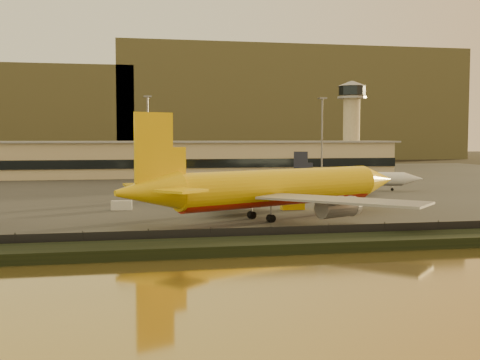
{
  "coord_description": "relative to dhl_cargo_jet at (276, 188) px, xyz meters",
  "views": [
    {
      "loc": [
        -17.1,
        -89.1,
        14.2
      ],
      "look_at": [
        2.74,
        12.0,
        6.82
      ],
      "focal_mm": 45.0,
      "sensor_mm": 36.0,
      "label": 1
    }
  ],
  "objects": [
    {
      "name": "terminal_building",
      "position": [
        -23.08,
        115.68,
        0.79
      ],
      "size": [
        202.0,
        25.0,
        12.6
      ],
      "color": "tan",
      "rests_on": "tarmac"
    },
    {
      "name": "tarmac",
      "position": [
        -8.56,
        85.13,
        -5.36
      ],
      "size": [
        320.0,
        220.0,
        0.2
      ],
      "primitive_type": "cube",
      "color": "#2D2D2D",
      "rests_on": "ground"
    },
    {
      "name": "embankment",
      "position": [
        -8.56,
        -26.87,
        -4.76
      ],
      "size": [
        320.0,
        7.0,
        1.4
      ],
      "primitive_type": "cube",
      "color": "black",
      "rests_on": "ground"
    },
    {
      "name": "distant_hills",
      "position": [
        -29.3,
        330.13,
        25.93
      ],
      "size": [
        470.0,
        160.0,
        70.0
      ],
      "color": "brown",
      "rests_on": "ground"
    },
    {
      "name": "gse_vehicle_white",
      "position": [
        -25.9,
        18.3,
        -4.37
      ],
      "size": [
        4.06,
        2.05,
        1.78
      ],
      "primitive_type": "cube",
      "rotation": [
        0.0,
        0.0,
        -0.07
      ],
      "color": "silver",
      "rests_on": "tarmac"
    },
    {
      "name": "apron_light_masts",
      "position": [
        6.44,
        65.13,
        10.24
      ],
      "size": [
        152.2,
        12.2,
        25.4
      ],
      "color": "slate",
      "rests_on": "tarmac"
    },
    {
      "name": "perimeter_fence",
      "position": [
        -8.56,
        -22.87,
        -4.16
      ],
      "size": [
        300.0,
        0.05,
        2.2
      ],
      "primitive_type": "cube",
      "color": "black",
      "rests_on": "tarmac"
    },
    {
      "name": "dhl_cargo_jet",
      "position": [
        0.0,
        0.0,
        0.0
      ],
      "size": [
        55.8,
        52.88,
        17.62
      ],
      "rotation": [
        0.0,
        0.0,
        0.43
      ],
      "color": "yellow",
      "rests_on": "tarmac"
    },
    {
      "name": "ground",
      "position": [
        -8.56,
        -9.87,
        -5.46
      ],
      "size": [
        900.0,
        900.0,
        0.0
      ],
      "primitive_type": "plane",
      "color": "black",
      "rests_on": "ground"
    },
    {
      "name": "control_tower",
      "position": [
        61.44,
        121.13,
        16.2
      ],
      "size": [
        11.2,
        11.2,
        35.5
      ],
      "color": "tan",
      "rests_on": "tarmac"
    },
    {
      "name": "gse_vehicle_yellow",
      "position": [
        6.53,
        12.32,
        -4.26
      ],
      "size": [
        4.46,
        2.03,
        2.0
      ],
      "primitive_type": "cube",
      "rotation": [
        0.0,
        0.0,
        0.01
      ],
      "color": "yellow",
      "rests_on": "tarmac"
    },
    {
      "name": "white_narrowbody_jet",
      "position": [
        34.01,
        49.84,
        -2.23
      ],
      "size": [
        34.11,
        32.29,
        10.14
      ],
      "rotation": [
        0.0,
        0.0,
        -0.36
      ],
      "color": "silver",
      "rests_on": "tarmac"
    }
  ]
}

